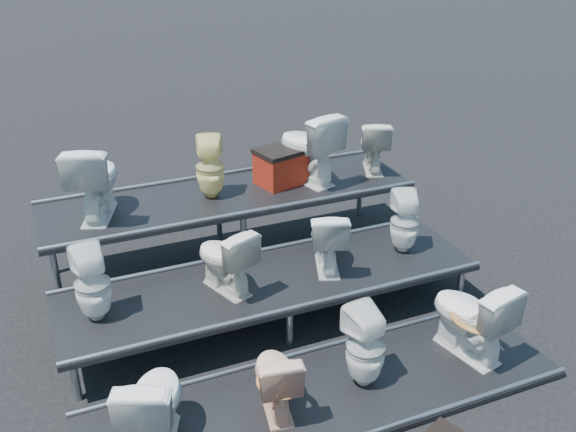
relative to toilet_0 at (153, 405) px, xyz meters
name	(u,v)px	position (x,y,z in m)	size (l,w,h in m)	color
ground	(271,317)	(1.47, 1.30, -0.45)	(80.00, 80.00, 0.00)	black
tier_front	(326,395)	(1.47, 0.00, -0.42)	(4.20, 1.20, 0.06)	black
tier_mid	(271,298)	(1.47, 1.30, -0.22)	(4.20, 1.20, 0.46)	black
tier_back	(231,227)	(1.47, 2.60, -0.02)	(4.20, 1.20, 0.86)	black
toilet_0	(153,405)	(0.00, 0.00, 0.00)	(0.43, 0.76, 0.77)	white
toilet_1	(275,378)	(0.99, 0.00, -0.07)	(0.36, 0.63, 0.64)	#DEA78B
toilet_2	(366,347)	(1.83, 0.00, -0.01)	(0.34, 0.35, 0.76)	white
toilet_3	(470,316)	(2.91, 0.00, 0.02)	(0.45, 0.79, 0.81)	white
toilet_4	(92,284)	(-0.23, 1.30, 0.37)	(0.32, 0.33, 0.71)	white
toilet_5	(225,259)	(1.00, 1.30, 0.35)	(0.38, 0.67, 0.68)	beige
toilet_6	(327,238)	(2.08, 1.30, 0.35)	(0.38, 0.66, 0.67)	white
toilet_7	(405,222)	(3.00, 1.30, 0.35)	(0.31, 0.31, 0.68)	white
toilet_8	(94,179)	(0.02, 2.60, 0.83)	(0.46, 0.81, 0.82)	white
toilet_9	(210,167)	(1.26, 2.60, 0.77)	(0.32, 0.32, 0.70)	#F6E691
toilet_10	(308,146)	(2.45, 2.60, 0.84)	(0.48, 0.84, 0.86)	white
toilet_11	(374,145)	(3.33, 2.60, 0.74)	(0.36, 0.64, 0.65)	beige
red_crate	(281,168)	(2.13, 2.65, 0.60)	(0.52, 0.42, 0.38)	#A02511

